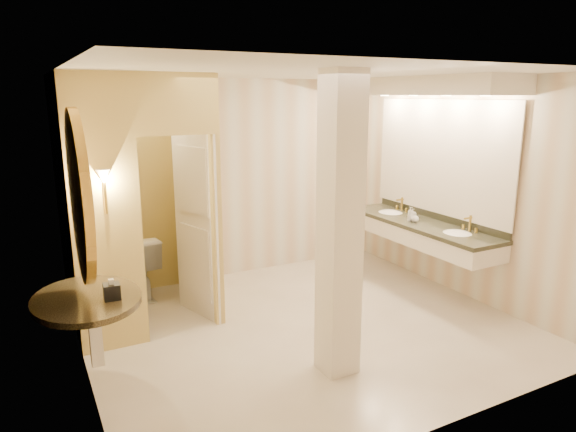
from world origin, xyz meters
name	(u,v)px	position (x,y,z in m)	size (l,w,h in m)	color
floor	(306,327)	(0.00, 0.00, 0.00)	(4.50, 4.50, 0.00)	beige
ceiling	(308,72)	(0.00, 0.00, 2.70)	(4.50, 4.50, 0.00)	silver
wall_back	(234,179)	(0.00, 2.00, 1.35)	(4.50, 0.02, 2.70)	beige
wall_front	(449,261)	(0.00, -2.00, 1.35)	(4.50, 0.02, 2.70)	beige
wall_left	(75,234)	(-2.25, 0.00, 1.35)	(0.02, 4.00, 2.70)	beige
wall_right	(464,189)	(2.25, 0.00, 1.35)	(0.02, 4.00, 2.70)	beige
toilet_closet	(175,197)	(-1.12, 0.97, 1.39)	(1.50, 1.55, 2.70)	#E6D178
wall_sconce	(104,179)	(-1.93, 0.43, 1.73)	(0.14, 0.14, 0.42)	#B7963A
vanity	(426,164)	(1.98, 0.40, 1.63)	(0.75, 2.51, 2.09)	white
console_shelf	(83,241)	(-2.21, -0.25, 1.35)	(1.08, 1.08, 1.99)	black
pillar	(340,229)	(-0.19, -0.90, 1.35)	(0.31, 0.31, 2.70)	white
tissue_box	(112,291)	(-2.05, -0.40, 0.94)	(0.13, 0.13, 0.13)	black
toilet	(135,266)	(-1.45, 1.75, 0.40)	(0.45, 0.79, 0.80)	white
soap_bottle_a	(413,214)	(1.98, 0.60, 0.94)	(0.06, 0.06, 0.13)	beige
soap_bottle_b	(415,218)	(1.86, 0.42, 0.94)	(0.10, 0.10, 0.13)	silver
soap_bottle_c	(410,214)	(1.85, 0.50, 0.97)	(0.07, 0.07, 0.19)	#C6B28C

